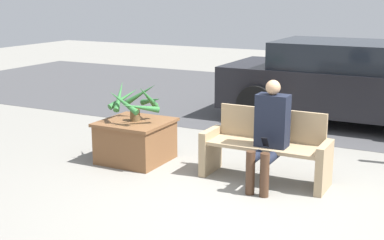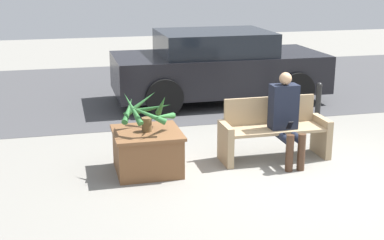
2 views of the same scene
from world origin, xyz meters
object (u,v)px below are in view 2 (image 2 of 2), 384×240
(planter_box, at_px, (147,150))
(parked_car, at_px, (218,66))
(bench, at_px, (273,131))
(bollard_post, at_px, (318,103))
(potted_plant, at_px, (147,111))
(person_seated, at_px, (286,115))

(planter_box, xyz_separation_m, parked_car, (1.98, 3.50, 0.41))
(bench, bearing_deg, bollard_post, 44.89)
(bench, relative_size, potted_plant, 2.00)
(parked_car, bearing_deg, person_seated, -91.52)
(parked_car, bearing_deg, bench, -93.19)
(parked_car, relative_size, bollard_post, 5.62)
(person_seated, bearing_deg, potted_plant, 177.12)
(person_seated, xyz_separation_m, bollard_post, (1.27, 1.54, -0.28))
(bench, relative_size, planter_box, 1.74)
(bench, xyz_separation_m, bollard_post, (1.36, 1.35, -0.01))
(planter_box, xyz_separation_m, potted_plant, (0.00, 0.01, 0.52))
(person_seated, relative_size, planter_box, 1.42)
(potted_plant, height_order, bollard_post, potted_plant)
(planter_box, height_order, potted_plant, potted_plant)
(planter_box, relative_size, potted_plant, 1.15)
(bench, height_order, bollard_post, bench)
(bench, distance_m, planter_box, 1.80)
(person_seated, relative_size, bollard_post, 1.69)
(potted_plant, xyz_separation_m, bollard_post, (3.15, 1.45, -0.43))
(person_seated, distance_m, potted_plant, 1.89)
(person_seated, bearing_deg, bollard_post, 50.59)
(person_seated, xyz_separation_m, potted_plant, (-1.88, 0.09, 0.16))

